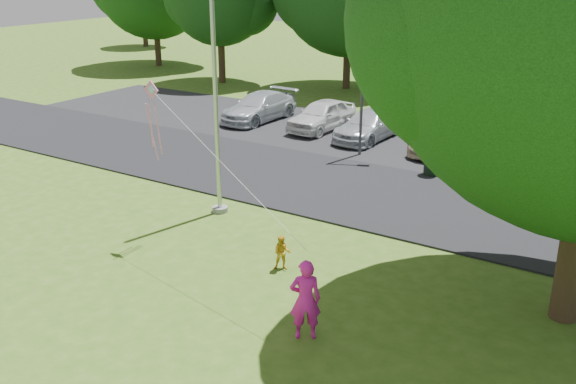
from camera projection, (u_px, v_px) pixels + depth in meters
The scene contains 10 objects.
ground at pixel (205, 311), 14.59m from camera, with size 120.00×120.00×0.00m, color #395D18.
park_road at pixel (375, 194), 21.71m from camera, with size 60.00×6.00×0.06m, color black.
parking_strip at pixel (441, 149), 26.86m from camera, with size 42.00×7.00×0.06m, color black.
flagpole at pixel (215, 80), 18.88m from camera, with size 0.50×0.50×10.00m.
street_lamp at pixel (369, 70), 24.80m from camera, with size 1.54×0.77×5.79m.
trash_can at pixel (433, 162), 23.47m from camera, with size 0.66×0.66×1.04m.
parked_cars at pixel (454, 135), 26.27m from camera, with size 20.71×5.05×1.39m.
woman at pixel (305, 300), 13.30m from camera, with size 0.66×0.43×1.80m, color #E01DA1.
child_yellow at pixel (282, 253), 16.40m from camera, with size 0.46×0.35×0.94m, color gold.
kite at pixel (156, 111), 16.80m from camera, with size 6.25×2.30×2.53m.
Camera 1 is at (8.45, -9.75, 7.58)m, focal length 40.00 mm.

